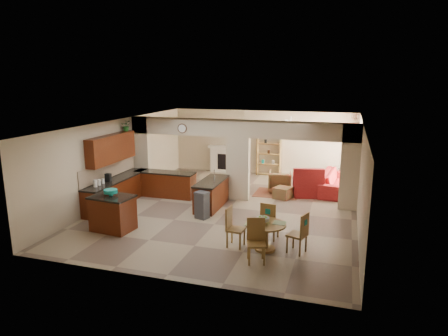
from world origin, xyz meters
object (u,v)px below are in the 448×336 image
(kitchen_island, at_px, (113,213))
(dining_table, at_px, (265,232))
(sofa, at_px, (337,182))
(armchair, at_px, (280,182))

(kitchen_island, distance_m, dining_table, 4.34)
(dining_table, height_order, sofa, sofa)
(sofa, distance_m, armchair, 2.13)
(kitchen_island, relative_size, dining_table, 1.21)
(dining_table, xyz_separation_m, sofa, (1.53, 5.88, -0.09))
(kitchen_island, xyz_separation_m, armchair, (3.84, 5.23, -0.11))
(dining_table, bearing_deg, armchair, 95.46)
(kitchen_island, relative_size, sofa, 0.47)
(kitchen_island, relative_size, armchair, 1.43)
(dining_table, distance_m, armchair, 5.30)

